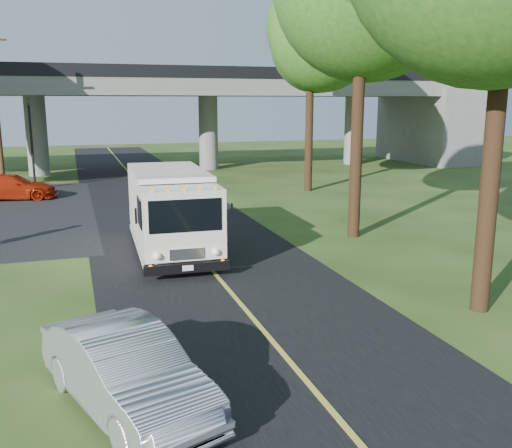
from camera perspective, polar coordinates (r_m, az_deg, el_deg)
name	(u,v)px	position (r m, az deg, el deg)	size (l,w,h in m)	color
ground	(285,357)	(11.79, 2.88, -13.11)	(120.00, 120.00, 0.00)	#283C15
road	(188,242)	(20.93, -6.86, -1.80)	(7.00, 90.00, 0.02)	black
lane_line	(188,241)	(20.92, -6.86, -1.74)	(0.12, 90.00, 0.01)	gold
overpass	(125,108)	(42.13, -12.95, 11.24)	(54.00, 10.00, 7.30)	slate
traffic_signal	(31,133)	(36.07, -21.59, 8.43)	(0.18, 0.22, 5.20)	black
tree_right_far	(316,40)	(32.68, 5.97, 17.87)	(5.77, 5.67, 10.99)	#382314
step_van	(171,209)	(19.27, -8.49, 1.50)	(2.65, 6.68, 2.77)	silver
red_sedan	(11,187)	(32.41, -23.28, 3.43)	(1.84, 4.53, 1.32)	#B1230A
silver_sedan	(126,370)	(9.94, -12.88, -14.08)	(1.46, 4.19, 1.38)	#95979D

